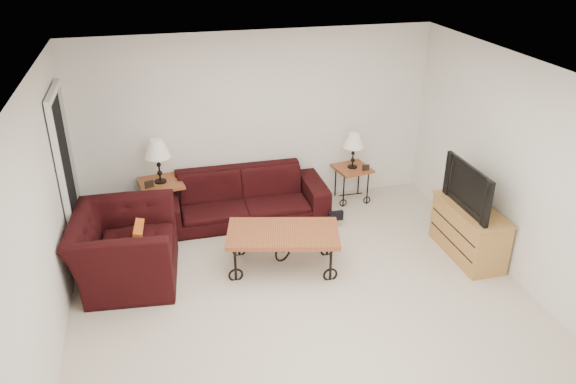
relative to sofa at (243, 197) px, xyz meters
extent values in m
plane|color=beige|center=(0.31, -2.02, -0.34)|extent=(5.00, 5.00, 0.00)
cube|color=white|center=(0.31, 0.48, 0.91)|extent=(5.00, 0.02, 2.50)
cube|color=white|center=(0.31, -4.52, 0.91)|extent=(5.00, 0.02, 2.50)
cube|color=white|center=(-2.19, -2.02, 0.91)|extent=(0.02, 5.00, 2.50)
cube|color=white|center=(2.81, -2.02, 0.91)|extent=(0.02, 5.00, 2.50)
plane|color=white|center=(0.31, -2.02, 2.16)|extent=(5.00, 5.00, 0.00)
cube|color=black|center=(-2.16, -0.37, 0.68)|extent=(0.08, 0.94, 2.04)
imported|color=black|center=(0.00, 0.00, 0.00)|extent=(2.30, 0.90, 0.67)
cube|color=#9B5027|center=(-1.08, 0.18, -0.03)|extent=(0.63, 0.63, 0.61)
cube|color=#9B5027|center=(1.66, 0.18, -0.07)|extent=(0.56, 0.56, 0.53)
cube|color=black|center=(-1.23, 0.03, 0.32)|extent=(0.12, 0.05, 0.10)
cube|color=black|center=(1.81, 0.03, 0.24)|extent=(0.11, 0.02, 0.09)
cube|color=#9B5027|center=(0.25, -1.33, -0.09)|extent=(1.44, 1.00, 0.49)
imported|color=black|center=(-1.56, -1.11, 0.08)|extent=(1.23, 1.38, 0.83)
cube|color=orange|center=(-1.41, -1.16, 0.18)|extent=(0.13, 0.38, 0.37)
cube|color=#C09047|center=(2.54, -1.60, -0.01)|extent=(0.46, 1.09, 0.66)
imported|color=black|center=(2.52, -1.60, 0.60)|extent=(0.13, 0.98, 0.56)
ellipsoid|color=black|center=(1.18, -0.43, -0.13)|extent=(0.33, 0.26, 0.41)
camera|label=1|loc=(-1.08, -6.88, 3.47)|focal=34.98mm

